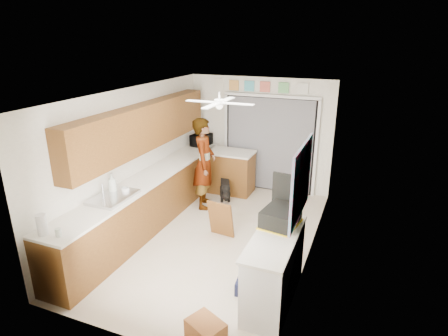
% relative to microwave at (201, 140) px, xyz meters
% --- Properties ---
extents(floor, '(5.00, 5.00, 0.00)m').
position_rel_microwave_xyz_m(floor, '(1.28, -2.19, -1.07)').
color(floor, beige).
rests_on(floor, ground).
extents(ceiling, '(5.00, 5.00, 0.00)m').
position_rel_microwave_xyz_m(ceiling, '(1.28, -2.19, 1.43)').
color(ceiling, white).
rests_on(ceiling, ground).
extents(wall_back, '(3.20, 0.00, 3.20)m').
position_rel_microwave_xyz_m(wall_back, '(1.28, 0.31, 0.18)').
color(wall_back, white).
rests_on(wall_back, ground).
extents(wall_front, '(3.20, 0.00, 3.20)m').
position_rel_microwave_xyz_m(wall_front, '(1.28, -4.69, 0.18)').
color(wall_front, white).
rests_on(wall_front, ground).
extents(wall_left, '(0.00, 5.00, 5.00)m').
position_rel_microwave_xyz_m(wall_left, '(-0.32, -2.19, 0.18)').
color(wall_left, white).
rests_on(wall_left, ground).
extents(wall_right, '(0.00, 5.00, 5.00)m').
position_rel_microwave_xyz_m(wall_right, '(2.88, -2.19, 0.18)').
color(wall_right, white).
rests_on(wall_right, ground).
extents(left_base_cabinets, '(0.60, 4.80, 0.90)m').
position_rel_microwave_xyz_m(left_base_cabinets, '(-0.02, -2.19, -0.62)').
color(left_base_cabinets, brown).
rests_on(left_base_cabinets, floor).
extents(left_countertop, '(0.62, 4.80, 0.04)m').
position_rel_microwave_xyz_m(left_countertop, '(-0.01, -2.19, -0.15)').
color(left_countertop, white).
rests_on(left_countertop, left_base_cabinets).
extents(upper_cabinets, '(0.32, 4.00, 0.80)m').
position_rel_microwave_xyz_m(upper_cabinets, '(-0.16, -1.99, 0.73)').
color(upper_cabinets, brown).
rests_on(upper_cabinets, wall_left).
extents(sink_basin, '(0.50, 0.76, 0.06)m').
position_rel_microwave_xyz_m(sink_basin, '(-0.01, -3.19, -0.12)').
color(sink_basin, silver).
rests_on(sink_basin, left_countertop).
extents(faucet, '(0.03, 0.03, 0.22)m').
position_rel_microwave_xyz_m(faucet, '(-0.20, -3.19, -0.02)').
color(faucet, silver).
rests_on(faucet, left_countertop).
extents(peninsula_base, '(1.00, 0.60, 0.90)m').
position_rel_microwave_xyz_m(peninsula_base, '(0.78, -0.19, -0.62)').
color(peninsula_base, brown).
rests_on(peninsula_base, floor).
extents(peninsula_top, '(1.04, 0.64, 0.04)m').
position_rel_microwave_xyz_m(peninsula_top, '(0.78, -0.19, -0.15)').
color(peninsula_top, white).
rests_on(peninsula_top, peninsula_base).
extents(back_opening_recess, '(2.00, 0.06, 2.10)m').
position_rel_microwave_xyz_m(back_opening_recess, '(1.53, 0.28, -0.02)').
color(back_opening_recess, black).
rests_on(back_opening_recess, wall_back).
extents(curtain_panel, '(1.90, 0.03, 2.05)m').
position_rel_microwave_xyz_m(curtain_panel, '(1.53, 0.24, -0.02)').
color(curtain_panel, gray).
rests_on(curtain_panel, wall_back).
extents(door_trim_left, '(0.06, 0.04, 2.10)m').
position_rel_microwave_xyz_m(door_trim_left, '(0.51, 0.25, -0.02)').
color(door_trim_left, white).
rests_on(door_trim_left, wall_back).
extents(door_trim_right, '(0.06, 0.04, 2.10)m').
position_rel_microwave_xyz_m(door_trim_right, '(2.55, 0.25, -0.02)').
color(door_trim_right, white).
rests_on(door_trim_right, wall_back).
extents(door_trim_head, '(2.10, 0.04, 0.06)m').
position_rel_microwave_xyz_m(door_trim_head, '(1.53, 0.25, 1.05)').
color(door_trim_head, white).
rests_on(door_trim_head, wall_back).
extents(header_frame_0, '(0.22, 0.02, 0.22)m').
position_rel_microwave_xyz_m(header_frame_0, '(0.68, 0.28, 1.23)').
color(header_frame_0, '#E09D4A').
rests_on(header_frame_0, wall_back).
extents(header_frame_1, '(0.22, 0.02, 0.22)m').
position_rel_microwave_xyz_m(header_frame_1, '(1.03, 0.28, 1.23)').
color(header_frame_1, '#4CB8CC').
rests_on(header_frame_1, wall_back).
extents(header_frame_2, '(0.22, 0.02, 0.22)m').
position_rel_microwave_xyz_m(header_frame_2, '(1.38, 0.28, 1.23)').
color(header_frame_2, '#DC6452').
rests_on(header_frame_2, wall_back).
extents(header_frame_3, '(0.22, 0.02, 0.22)m').
position_rel_microwave_xyz_m(header_frame_3, '(1.78, 0.28, 1.23)').
color(header_frame_3, '#6BBC70').
rests_on(header_frame_3, wall_back).
extents(header_frame_4, '(0.22, 0.02, 0.22)m').
position_rel_microwave_xyz_m(header_frame_4, '(2.18, 0.28, 1.23)').
color(header_frame_4, white).
rests_on(header_frame_4, wall_back).
extents(route66_sign, '(0.22, 0.02, 0.26)m').
position_rel_microwave_xyz_m(route66_sign, '(0.33, 0.28, 1.23)').
color(route66_sign, silver).
rests_on(route66_sign, wall_back).
extents(right_counter_base, '(0.50, 1.40, 0.90)m').
position_rel_microwave_xyz_m(right_counter_base, '(2.63, -3.39, -0.62)').
color(right_counter_base, white).
rests_on(right_counter_base, floor).
extents(right_counter_top, '(0.54, 1.44, 0.04)m').
position_rel_microwave_xyz_m(right_counter_top, '(2.62, -3.39, -0.15)').
color(right_counter_top, white).
rests_on(right_counter_top, right_counter_base).
extents(abstract_painting, '(0.03, 1.15, 0.95)m').
position_rel_microwave_xyz_m(abstract_painting, '(2.86, -3.19, 0.58)').
color(abstract_painting, '#DE528E').
rests_on(abstract_painting, wall_right).
extents(ceiling_fan, '(1.14, 1.14, 0.24)m').
position_rel_microwave_xyz_m(ceiling_fan, '(1.28, -1.99, 1.25)').
color(ceiling_fan, white).
rests_on(ceiling_fan, ceiling).
extents(microwave, '(0.41, 0.53, 0.26)m').
position_rel_microwave_xyz_m(microwave, '(0.00, 0.00, 0.00)').
color(microwave, black).
rests_on(microwave, left_countertop).
extents(soap_bottle, '(0.16, 0.16, 0.34)m').
position_rel_microwave_xyz_m(soap_bottle, '(-0.14, -3.03, 0.04)').
color(soap_bottle, silver).
rests_on(soap_bottle, left_countertop).
extents(cup, '(0.13, 0.13, 0.10)m').
position_rel_microwave_xyz_m(cup, '(0.05, -2.96, -0.08)').
color(cup, white).
rests_on(cup, left_countertop).
extents(jar_b, '(0.09, 0.09, 0.11)m').
position_rel_microwave_xyz_m(jar_b, '(0.09, -4.41, -0.08)').
color(jar_b, silver).
rests_on(jar_b, left_countertop).
extents(paper_towel_roll, '(0.14, 0.14, 0.28)m').
position_rel_microwave_xyz_m(paper_towel_roll, '(-0.13, -4.44, 0.01)').
color(paper_towel_roll, white).
rests_on(paper_towel_roll, left_countertop).
extents(suitcase, '(0.49, 0.60, 0.23)m').
position_rel_microwave_xyz_m(suitcase, '(2.60, -3.05, -0.02)').
color(suitcase, black).
rests_on(suitcase, right_counter_top).
extents(suitcase_rim, '(0.52, 0.64, 0.02)m').
position_rel_microwave_xyz_m(suitcase_rim, '(2.60, -3.05, -0.13)').
color(suitcase_rim, yellow).
rests_on(suitcase_rim, suitcase).
extents(suitcase_lid, '(0.42, 0.09, 0.50)m').
position_rel_microwave_xyz_m(suitcase_lid, '(2.60, -2.76, 0.23)').
color(suitcase_lid, black).
rests_on(suitcase_lid, suitcase).
extents(cardboard_box, '(0.51, 0.46, 0.26)m').
position_rel_microwave_xyz_m(cardboard_box, '(2.10, -4.39, -0.94)').
color(cardboard_box, '#9E5831').
rests_on(cardboard_box, floor).
extents(navy_crate, '(0.34, 0.29, 0.19)m').
position_rel_microwave_xyz_m(navy_crate, '(2.28, -3.41, -0.98)').
color(navy_crate, black).
rests_on(navy_crate, floor).
extents(cabinet_door_panel, '(0.47, 0.22, 0.67)m').
position_rel_microwave_xyz_m(cabinet_door_panel, '(1.36, -2.15, -0.73)').
color(cabinet_door_panel, brown).
rests_on(cabinet_door_panel, floor).
extents(man, '(0.61, 0.77, 1.84)m').
position_rel_microwave_xyz_m(man, '(0.58, -1.10, -0.15)').
color(man, white).
rests_on(man, floor).
extents(dog, '(0.48, 0.65, 0.47)m').
position_rel_microwave_xyz_m(dog, '(0.84, -0.64, -0.84)').
color(dog, black).
rests_on(dog, floor).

